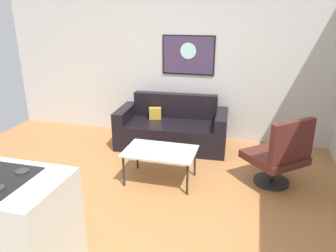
{
  "coord_description": "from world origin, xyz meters",
  "views": [
    {
      "loc": [
        1.3,
        -3.11,
        2.19
      ],
      "look_at": [
        0.23,
        0.9,
        0.7
      ],
      "focal_mm": 34.79,
      "sensor_mm": 36.0,
      "label": 1
    }
  ],
  "objects": [
    {
      "name": "ground",
      "position": [
        0.0,
        0.0,
        -0.02
      ],
      "size": [
        6.4,
        6.4,
        0.04
      ],
      "primitive_type": "cube",
      "color": "#AC703D"
    },
    {
      "name": "armchair",
      "position": [
        1.7,
        0.9,
        0.44
      ],
      "size": [
        0.92,
        0.91,
        0.95
      ],
      "color": "black",
      "rests_on": "ground"
    },
    {
      "name": "couch",
      "position": [
        0.05,
        1.86,
        0.29
      ],
      "size": [
        1.84,
        0.92,
        0.84
      ],
      "color": "black",
      "rests_on": "ground"
    },
    {
      "name": "back_wall",
      "position": [
        0.0,
        2.42,
        1.4
      ],
      "size": [
        6.4,
        0.05,
        2.8
      ],
      "primitive_type": "cube",
      "color": "silver",
      "rests_on": "ground"
    },
    {
      "name": "wall_painting",
      "position": [
        0.19,
        2.38,
        1.46
      ],
      "size": [
        0.9,
        0.03,
        0.66
      ],
      "color": "black"
    },
    {
      "name": "coffee_table",
      "position": [
        0.19,
        0.64,
        0.41
      ],
      "size": [
        0.94,
        0.61,
        0.44
      ],
      "color": "silver",
      "rests_on": "ground"
    }
  ]
}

